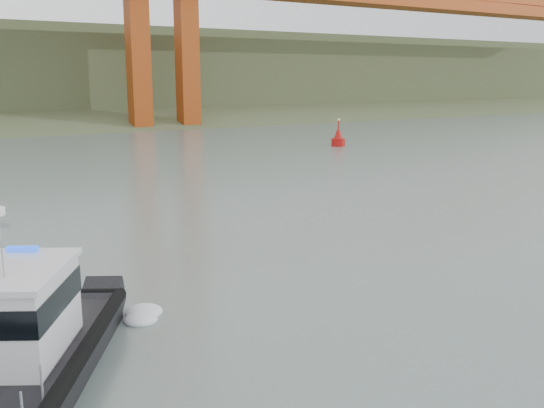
{
  "coord_description": "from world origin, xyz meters",
  "views": [
    {
      "loc": [
        -13.15,
        -16.1,
        7.94
      ],
      "look_at": [
        0.46,
        6.53,
        2.4
      ],
      "focal_mm": 40.0,
      "sensor_mm": 36.0,
      "label": 1
    }
  ],
  "objects": [
    {
      "name": "ground",
      "position": [
        0.0,
        0.0,
        0.0
      ],
      "size": [
        400.0,
        400.0,
        0.0
      ],
      "primitive_type": "plane",
      "color": "slate",
      "rests_on": "ground"
    },
    {
      "name": "patrol_boat",
      "position": [
        -11.65,
        -0.47,
        1.26
      ],
      "size": [
        8.36,
        10.86,
        5.02
      ],
      "rotation": [
        0.0,
        0.0,
        -0.51
      ],
      "color": "black",
      "rests_on": "ground"
    },
    {
      "name": "nav_buoy",
      "position": [
        30.2,
        40.86,
        0.9
      ],
      "size": [
        1.64,
        1.64,
        3.41
      ],
      "color": "#A10D0B",
      "rests_on": "ground"
    }
  ]
}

